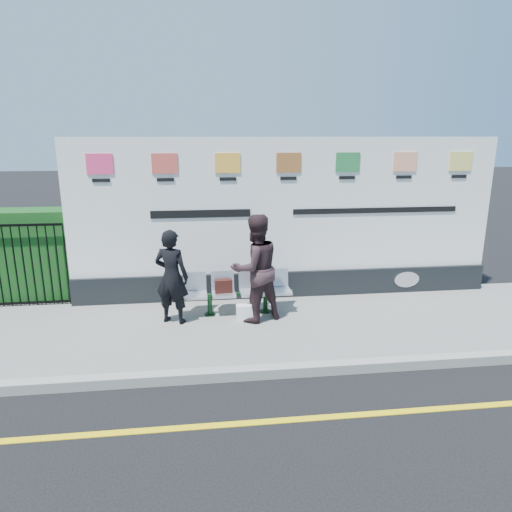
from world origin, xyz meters
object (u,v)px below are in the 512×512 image
Objects in this scene: woman_left at (172,277)px; woman_right at (255,268)px; billboard at (287,230)px; bench at (238,302)px.

woman_left is 1.38m from woman_right.
billboard is at bearing -130.05° from woman_left.
billboard is 4.44× the size of woman_right.
bench is at bearing -144.88° from woman_left.
woman_right is at bearing -160.00° from woman_left.
billboard reaches higher than woman_left.
woman_left is at bearing -168.92° from bench.
woman_left is (-1.10, -0.24, 0.59)m from bench.
billboard is at bearing 38.58° from bench.
bench is at bearing -139.97° from billboard.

